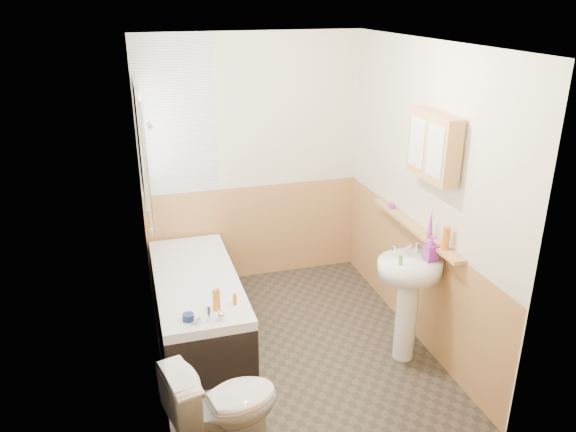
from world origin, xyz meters
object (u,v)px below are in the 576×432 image
Objects in this scene: bathtub at (198,302)px; toilet at (224,407)px; pine_shelf at (414,228)px; sink at (408,289)px; medicine_cabinet at (434,146)px.

bathtub is 1.51m from toilet.
pine_shelf reaches higher than bathtub.
sink is 1.82× the size of medicine_cabinet.
sink is 1.13m from medicine_cabinet.
toilet is 0.53× the size of pine_shelf.
bathtub is 1.24× the size of pine_shelf.
bathtub is at bearing -14.81° from toilet.
bathtub is 1.99m from pine_shelf.
medicine_cabinet is (-0.03, -0.22, 0.75)m from pine_shelf.
medicine_cabinet is at bearing -23.75° from bathtub.
pine_shelf is at bearing 82.82° from medicine_cabinet.
medicine_cabinet is (1.74, -0.77, 1.48)m from bathtub.
sink is 0.54m from pine_shelf.
pine_shelf is at bearing 53.66° from sink.
pine_shelf is 0.78m from medicine_cabinet.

